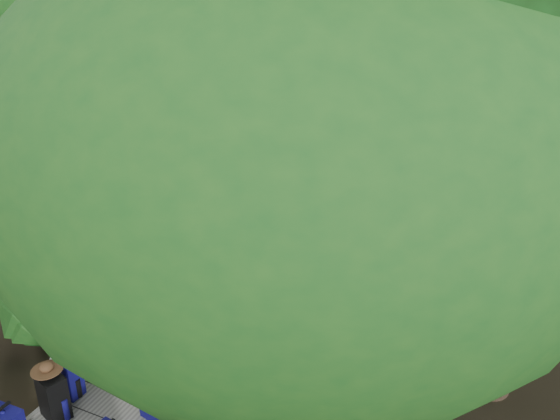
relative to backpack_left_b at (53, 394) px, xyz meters
The scene contains 41 objects.
ground 3.82m from the backpack_left_b, 80.16° to the left, with size 120.00×120.00×0.00m, color black.
sand_beach 19.75m from the backpack_left_b, 88.12° to the left, with size 40.00×22.00×0.02m, color #C8B187.
water_bay 42.53m from the backpack_left_b, 137.49° to the left, with size 50.00×60.00×0.02m, color #263F4F.
distant_hill 65.00m from the backpack_left_b, 127.26° to the left, with size 32.00×16.00×12.00m, color black.
boardwalk 4.80m from the backpack_left_b, 82.21° to the left, with size 2.00×12.00×0.12m, color gray.
backpack_left_b is the anchor object (origin of this frame).
backpack_left_c 0.46m from the backpack_left_b, 108.91° to the left, with size 0.37×0.27×0.69m, color navy, non-canonical shape.
backpack_right_c 1.46m from the backpack_left_b, 24.11° to the left, with size 0.42×0.30×0.72m, color navy, non-canonical shape.
backpack_right_d 1.79m from the backpack_left_b, 44.59° to the left, with size 0.33×0.24×0.51m, color #353616, non-canonical shape.
duffel_right_khaki 2.26m from the backpack_left_b, 52.43° to the left, with size 0.37×0.56×0.37m, color olive, non-canonical shape.
duffel_right_black 2.42m from the backpack_left_b, 55.52° to the left, with size 0.42×0.66×0.42m, color black, non-canonical shape.
suitcase_on_boardwalk 1.22m from the backpack_left_b, 92.88° to the left, with size 0.43×0.24×0.67m, color black, non-canonical shape.
lone_suitcase_on_sand 11.72m from the backpack_left_b, 85.79° to the left, with size 0.41×0.24×0.65m, color black, non-canonical shape.
hat_brown 0.46m from the backpack_left_b, 154.92° to the left, with size 0.44×0.44×0.13m, color #51351E, non-canonical shape.
hat_white 0.56m from the backpack_left_b, 107.21° to the left, with size 0.40×0.40×0.13m, color silver, non-canonical shape.
kayak 13.66m from the backpack_left_b, 97.76° to the left, with size 0.73×3.33×0.33m, color #B23B0F.
sun_lounger 13.46m from the backpack_left_b, 72.68° to the left, with size 0.63×1.96×0.63m, color silver, non-canonical shape.
tree_right_a 4.80m from the backpack_left_b, ahead, with size 4.68×4.68×7.80m, color black, non-canonical shape.
tree_right_b 7.92m from the backpack_left_b, 31.06° to the left, with size 5.57×5.57×9.95m, color black, non-canonical shape.
tree_right_c 7.91m from the backpack_left_b, 48.87° to the left, with size 5.01×5.01×8.68m, color black, non-canonical shape.
tree_right_e 12.67m from the backpack_left_b, 65.78° to the left, with size 4.80×4.80×8.63m, color black, non-canonical shape.
tree_left_c 8.27m from the backpack_left_b, 115.34° to the left, with size 4.99×4.99×8.69m, color black, non-canonical shape.
tree_back_a 18.77m from the backpack_left_b, 93.93° to the left, with size 5.08×5.08×8.79m, color black, non-canonical shape.
tree_back_b 20.12m from the backpack_left_b, 82.08° to the left, with size 5.01×5.01×8.94m, color black, non-canonical shape.
tree_back_c 20.04m from the backpack_left_b, 74.19° to the left, with size 4.56×4.56×8.20m, color black, non-canonical shape.
tree_back_d 18.72m from the backpack_left_b, 104.03° to the left, with size 4.68×4.68×7.81m, color black, non-canonical shape.
palm_right_a 10.93m from the backpack_left_b, 72.03° to the left, with size 3.87×3.87×6.60m, color #123B10, non-canonical shape.
palm_right_b 16.78m from the backpack_left_b, 67.99° to the left, with size 4.22×4.22×8.15m, color #123B10, non-canonical shape.
palm_right_c 16.28m from the backpack_left_b, 77.87° to the left, with size 4.24×4.24×6.75m, color #123B10, non-canonical shape.
palm_left_a 10.90m from the backpack_left_b, 108.58° to the left, with size 3.89×3.89×6.19m, color #123B10, non-canonical shape.
rock_left_b 2.93m from the backpack_left_b, 130.12° to the left, with size 0.33×0.30×0.18m, color #4C473F, non-canonical shape.
rock_left_c 4.51m from the backpack_left_b, 98.75° to the left, with size 0.48×0.43×0.26m, color #4C473F, non-canonical shape.
rock_left_d 6.82m from the backpack_left_b, 104.32° to the left, with size 0.27×0.25×0.15m, color #4C473F, non-canonical shape.
rock_right_b 4.48m from the backpack_left_b, 41.91° to the left, with size 0.52×0.47×0.29m, color #4C473F, non-canonical shape.
rock_right_c 5.35m from the backpack_left_b, 64.02° to the left, with size 0.28×0.26×0.16m, color #4C473F, non-canonical shape.
rock_right_d 9.08m from the backpack_left_b, 65.04° to the left, with size 0.62×0.56×0.34m, color #4C473F, non-canonical shape.
shrub_left_a 2.06m from the backpack_left_b, 145.76° to the left, with size 1.23×1.23×1.11m, color #19531A, non-canonical shape.
shrub_left_b 5.04m from the backpack_left_b, 109.75° to the left, with size 0.87×0.87×0.78m, color #19531A, non-canonical shape.
shrub_left_c 8.33m from the backpack_left_b, 102.29° to the left, with size 1.35×1.35×1.21m, color #19531A, non-canonical shape.
shrub_right_b 6.37m from the backpack_left_b, 56.70° to the left, with size 1.24×1.24×1.12m, color #19531A, non-canonical shape.
shrub_right_c 9.56m from the backpack_left_b, 75.30° to the left, with size 0.81×0.81×0.73m, color #19531A, non-canonical shape.
Camera 1 is at (4.83, -7.99, 5.91)m, focal length 35.00 mm.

